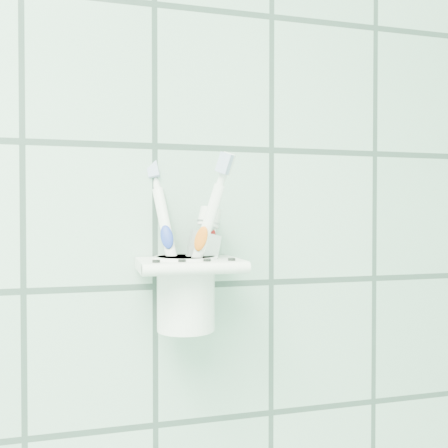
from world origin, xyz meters
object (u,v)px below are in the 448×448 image
object	(u,v)px
toothbrush_orange	(177,235)
toothbrush_blue	(201,237)
cup	(186,290)
toothbrush_pink	(185,234)
holder_bracket	(189,266)
toothpaste_tube	(188,255)

from	to	relation	value
toothbrush_orange	toothbrush_blue	bearing A→B (deg)	34.46
cup	toothbrush_pink	world-z (taller)	toothbrush_pink
holder_bracket	toothbrush_blue	bearing A→B (deg)	-6.08
cup	toothbrush_orange	world-z (taller)	toothbrush_orange
toothpaste_tube	toothbrush_pink	bearing A→B (deg)	-116.09
toothbrush_pink	toothbrush_orange	bearing A→B (deg)	131.23
holder_bracket	toothbrush_pink	size ratio (longest dim) A/B	0.57
toothbrush_pink	holder_bracket	bearing A→B (deg)	77.82
holder_bracket	toothbrush_pink	world-z (taller)	toothbrush_pink
toothbrush_blue	toothpaste_tube	size ratio (longest dim) A/B	1.35
toothbrush_blue	holder_bracket	bearing A→B (deg)	-174.75
toothbrush_pink	toothbrush_orange	xyz separation A→B (m)	(-0.01, 0.02, -0.00)
cup	toothbrush_pink	size ratio (longest dim) A/B	0.42
holder_bracket	toothpaste_tube	bearing A→B (deg)	-121.83
holder_bracket	toothbrush_orange	distance (m)	0.04
toothbrush_pink	toothpaste_tube	distance (m)	0.03
toothbrush_pink	toothbrush_orange	distance (m)	0.02
toothbrush_pink	toothpaste_tube	bearing A→B (deg)	79.08
holder_bracket	toothbrush_blue	size ratio (longest dim) A/B	0.59
holder_bracket	toothbrush_orange	size ratio (longest dim) A/B	0.58
holder_bracket	cup	distance (m)	0.03
toothbrush_orange	cup	bearing A→B (deg)	53.67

